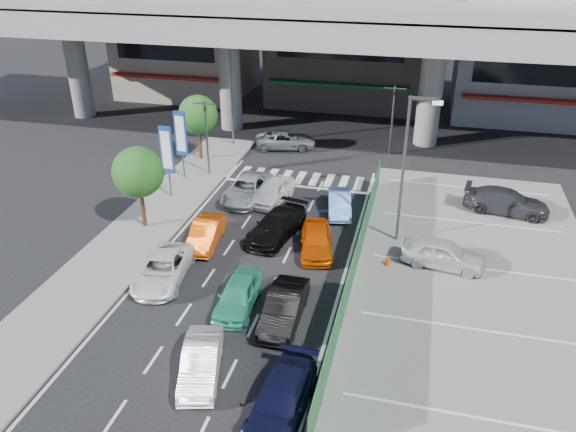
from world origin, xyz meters
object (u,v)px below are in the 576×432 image
(sedan_white_front_mid, at_px, (273,191))
(sedan_white_mid_left, at_px, (163,269))
(tree_far, at_px, (198,115))
(hatch_black_mid_right, at_px, (284,308))
(wagon_silver_front_left, at_px, (247,189))
(signboard_far, at_px, (181,136))
(sedan_black_mid, at_px, (277,226))
(minivan_navy_back, at_px, (282,399))
(parked_sedan_dgrey, at_px, (506,201))
(street_lamp_left, at_px, (233,85))
(taxi_orange_right, at_px, (316,240))
(traffic_cone, at_px, (388,259))
(taxi_orange_left, at_px, (206,233))
(tree_near, at_px, (138,172))
(traffic_light_right, at_px, (394,103))
(parked_sedan_white, at_px, (443,254))
(street_lamp_right, at_px, (408,159))
(hatch_white_back_mid, at_px, (201,362))
(signboard_near, at_px, (167,152))
(traffic_light_left, at_px, (206,120))
(taxi_teal_mid, at_px, (238,295))
(kei_truck_front_right, at_px, (339,203))

(sedan_white_front_mid, bearing_deg, sedan_white_mid_left, -95.61)
(tree_far, distance_m, hatch_black_mid_right, 20.07)
(hatch_black_mid_right, bearing_deg, wagon_silver_front_left, 114.27)
(sedan_white_mid_left, distance_m, sedan_white_front_mid, 10.15)
(signboard_far, relative_size, sedan_black_mid, 0.99)
(minivan_navy_back, height_order, sedan_black_mid, sedan_black_mid)
(hatch_black_mid_right, height_order, parked_sedan_dgrey, parked_sedan_dgrey)
(street_lamp_left, relative_size, minivan_navy_back, 1.81)
(sedan_white_front_mid, bearing_deg, taxi_orange_right, -43.92)
(sedan_white_mid_left, xyz_separation_m, traffic_cone, (10.41, 3.93, -0.24))
(sedan_white_mid_left, height_order, sedan_black_mid, sedan_black_mid)
(minivan_navy_back, height_order, taxi_orange_left, taxi_orange_left)
(tree_near, height_order, parked_sedan_dgrey, tree_near)
(minivan_navy_back, relative_size, traffic_cone, 6.55)
(traffic_light_right, relative_size, minivan_navy_back, 1.18)
(hatch_black_mid_right, relative_size, parked_sedan_white, 1.02)
(street_lamp_right, bearing_deg, wagon_silver_front_left, 162.68)
(tree_near, xyz_separation_m, hatch_black_mid_right, (9.81, -6.32, -2.70))
(hatch_white_back_mid, bearing_deg, tree_far, 97.07)
(signboard_near, bearing_deg, traffic_light_right, 40.91)
(street_lamp_left, xyz_separation_m, parked_sedan_dgrey, (19.36, -7.15, -4.00))
(street_lamp_right, xyz_separation_m, tree_far, (-14.97, 8.50, -1.38))
(traffic_light_right, height_order, minivan_navy_back, traffic_light_right)
(taxi_orange_right, xyz_separation_m, parked_sedan_white, (6.43, 0.07, 0.07))
(traffic_light_left, xyz_separation_m, signboard_far, (-1.40, -1.01, -0.87))
(sedan_black_mid, bearing_deg, sedan_white_mid_left, -114.70)
(street_lamp_left, relative_size, hatch_white_back_mid, 2.08)
(traffic_light_right, bearing_deg, sedan_white_mid_left, -114.82)
(traffic_light_right, bearing_deg, street_lamp_left, -175.17)
(hatch_white_back_mid, xyz_separation_m, sedan_black_mid, (-0.02, 11.07, 0.06))
(taxi_teal_mid, xyz_separation_m, taxi_orange_left, (-3.50, 4.97, -0.02))
(tree_far, bearing_deg, street_lamp_right, -29.58)
(taxi_orange_right, bearing_deg, signboard_near, 145.27)
(sedan_white_mid_left, bearing_deg, parked_sedan_white, 11.79)
(street_lamp_left, height_order, parked_sedan_white, street_lamp_left)
(hatch_black_mid_right, xyz_separation_m, traffic_cone, (3.98, 5.54, -0.29))
(hatch_black_mid_right, bearing_deg, kei_truck_front_right, 86.01)
(traffic_light_left, xyz_separation_m, street_lamp_left, (-0.13, 6.00, 0.83))
(taxi_orange_left, bearing_deg, traffic_light_right, 56.28)
(sedan_black_mid, bearing_deg, parked_sedan_white, 6.67)
(taxi_orange_left, relative_size, traffic_cone, 5.80)
(hatch_black_mid_right, bearing_deg, taxi_orange_right, 87.53)
(minivan_navy_back, bearing_deg, street_lamp_left, 115.47)
(tree_far, bearing_deg, sedan_white_mid_left, -74.62)
(traffic_light_right, xyz_separation_m, minivan_navy_back, (-1.47, -26.39, -3.29))
(taxi_orange_left, bearing_deg, kei_truck_front_right, 34.74)
(street_lamp_right, bearing_deg, parked_sedan_white, -44.21)
(parked_sedan_dgrey, relative_size, traffic_cone, 7.22)
(sedan_black_mid, bearing_deg, kei_truck_front_right, 65.53)
(hatch_white_back_mid, bearing_deg, taxi_orange_right, 61.68)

